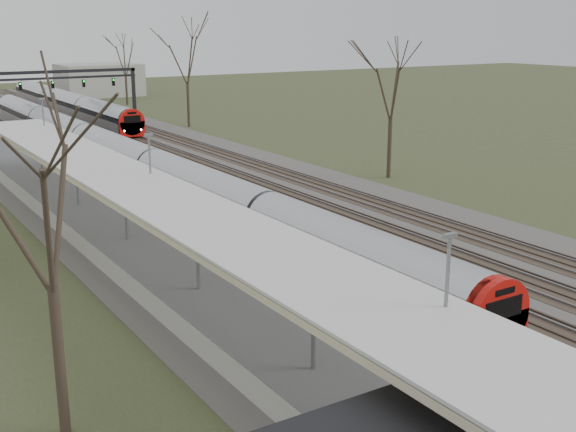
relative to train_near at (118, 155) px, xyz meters
name	(u,v)px	position (x,y,z in m)	size (l,w,h in m)	color
track_bed	(148,168)	(2.76, 1.08, -1.42)	(24.00, 160.00, 0.22)	#474442
platform	(105,232)	(-6.55, -16.42, -0.98)	(3.50, 69.00, 1.00)	#9E9B93
canopy	(131,184)	(-6.55, -20.94, 2.45)	(4.10, 50.00, 3.11)	slate
signal_gantry	(45,81)	(2.79, 31.07, 3.43)	(21.00, 0.59, 6.08)	black
tree_west_near	(43,180)	(-13.50, -33.92, 5.81)	(5.00, 5.00, 10.30)	#2D231C
tree_east_far	(392,79)	(16.50, -11.92, 5.81)	(5.00, 5.00, 10.30)	#2D231C
train_near	(118,155)	(0.00, 0.00, 0.00)	(2.62, 75.21, 3.05)	#A9ABB3
train_far	(68,104)	(7.00, 38.05, 0.00)	(2.62, 45.21, 3.05)	#A9ABB3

